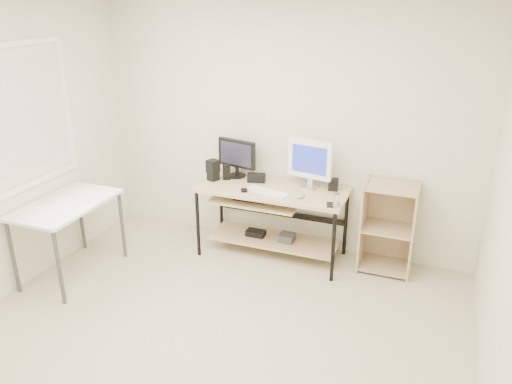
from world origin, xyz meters
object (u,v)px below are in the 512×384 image
at_px(black_monitor, 237,156).
at_px(audio_controller, 227,172).
at_px(side_table, 67,211).
at_px(shelf_unit, 388,226).
at_px(white_imac, 310,160).
at_px(desk, 270,207).

bearing_deg(black_monitor, audio_controller, -108.05).
bearing_deg(side_table, shelf_unit, 23.33).
height_order(black_monitor, audio_controller, black_monitor).
bearing_deg(side_table, black_monitor, 45.78).
xyz_separation_m(white_imac, audio_controller, (-0.87, -0.08, -0.20)).
relative_size(white_imac, audio_controller, 3.03).
bearing_deg(side_table, audio_controller, 44.60).
height_order(black_monitor, white_imac, white_imac).
relative_size(shelf_unit, black_monitor, 2.03).
distance_m(black_monitor, white_imac, 0.80).
bearing_deg(audio_controller, shelf_unit, -20.85).
distance_m(shelf_unit, black_monitor, 1.70).
relative_size(black_monitor, audio_controller, 2.71).
distance_m(desk, audio_controller, 0.59).
xyz_separation_m(shelf_unit, white_imac, (-0.82, -0.01, 0.58)).
distance_m(black_monitor, audio_controller, 0.20).
bearing_deg(shelf_unit, side_table, -156.67).
bearing_deg(desk, white_imac, 22.34).
height_order(desk, audio_controller, audio_controller).
xyz_separation_m(desk, shelf_unit, (1.18, 0.16, -0.09)).
bearing_deg(shelf_unit, white_imac, -179.12).
distance_m(desk, side_table, 1.97).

